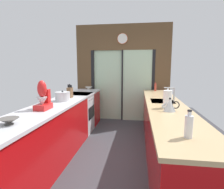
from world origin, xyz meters
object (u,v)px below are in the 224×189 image
Objects in this scene: mixing_bowl_far at (89,88)px; stock_pot at (63,96)px; paper_towel_roll at (167,99)px; mixing_bowl_mid at (9,121)px; kettle at (170,105)px; soap_bottle_near at (189,126)px; knife_block at (70,92)px; soap_bottle_far at (155,87)px; oven_range at (79,113)px; stand_mixer at (43,98)px.

stock_pot reaches higher than mixing_bowl_far.
mixing_bowl_mid is at bearing -148.92° from paper_towel_roll.
paper_towel_roll reaches higher than kettle.
mixing_bowl_mid is 1.98m from kettle.
stock_pot is at bearing 140.08° from soap_bottle_near.
knife_block reaches higher than mixing_bowl_mid.
stock_pot is 1.81m from paper_towel_roll.
paper_towel_roll is (1.78, -2.03, 0.09)m from mixing_bowl_far.
stock_pot is at bearing 90.00° from mixing_bowl_mid.
knife_block is at bearing -143.22° from soap_bottle_far.
kettle is (1.78, -0.53, 0.00)m from stock_pot.
stock_pot reaches higher than oven_range.
mixing_bowl_far is 0.70× the size of paper_towel_roll.
soap_bottle_near is (1.78, -1.84, -0.00)m from knife_block.
mixing_bowl_mid is 1.01× the size of mixing_bowl_far.
soap_bottle_far reaches higher than stock_pot.
soap_bottle_near reaches higher than mixing_bowl_mid.
soap_bottle_near is at bearing -3.39° from mixing_bowl_mid.
stand_mixer is at bearing 90.00° from mixing_bowl_mid.
stock_pot is at bearing 170.10° from paper_towel_roll.
soap_bottle_near reaches higher than kettle.
oven_range is 2.02m from soap_bottle_far.
oven_range is 3.77× the size of soap_bottle_near.
mixing_bowl_far is at bearing 128.40° from kettle.
soap_bottle_far is at bearing 22.00° from oven_range.
mixing_bowl_far is 0.84× the size of kettle.
stock_pot is at bearing -136.55° from soap_bottle_far.
mixing_bowl_far is at bearing 178.86° from soap_bottle_far.
soap_bottle_far is (1.78, 1.69, 0.02)m from stock_pot.
paper_towel_roll reaches higher than knife_block.
kettle is at bearing -26.34° from knife_block.
soap_bottle_near is at bearing -90.00° from soap_bottle_far.
oven_range is 2.40m from mixing_bowl_mid.
knife_block reaches higher than soap_bottle_far.
soap_bottle_near reaches higher than oven_range.
knife_block reaches higher than stock_pot.
mixing_bowl_far reaches higher than oven_range.
stock_pot is (0.00, -0.36, -0.02)m from knife_block.
knife_block is 0.36m from stock_pot.
soap_bottle_far reaches higher than oven_range.
stand_mixer is (0.02, -1.63, 0.63)m from oven_range.
knife_block is at bearing -88.26° from oven_range.
kettle is (1.80, -1.49, 0.55)m from oven_range.
mixing_bowl_far is 1.78m from soap_bottle_far.
paper_towel_roll reaches higher than oven_range.
knife_block is 1.13× the size of kettle.
soap_bottle_near is at bearing -90.00° from paper_towel_roll.
stand_mixer is 2.96m from soap_bottle_far.
soap_bottle_far is (0.00, 3.18, -0.00)m from soap_bottle_near.
stand_mixer is 1.72× the size of kettle.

